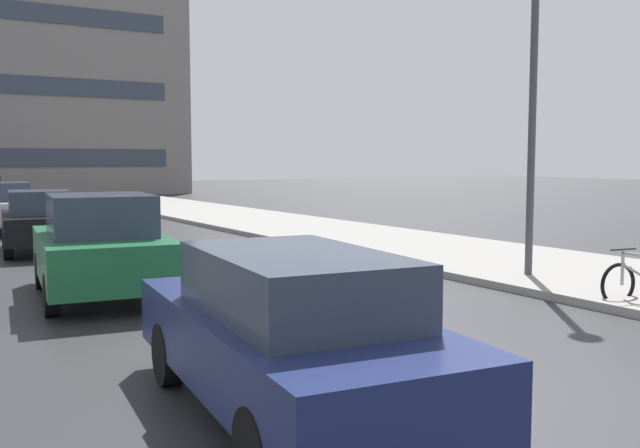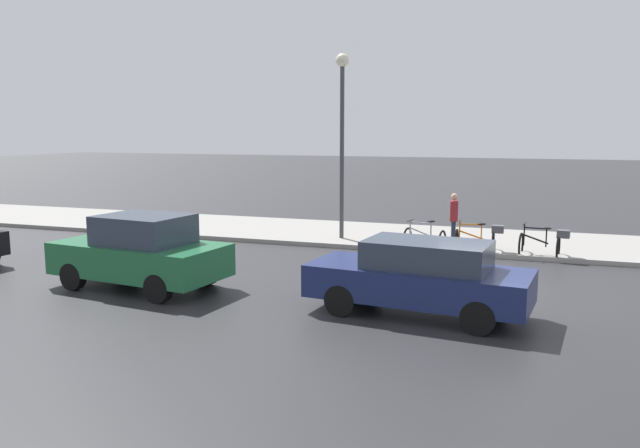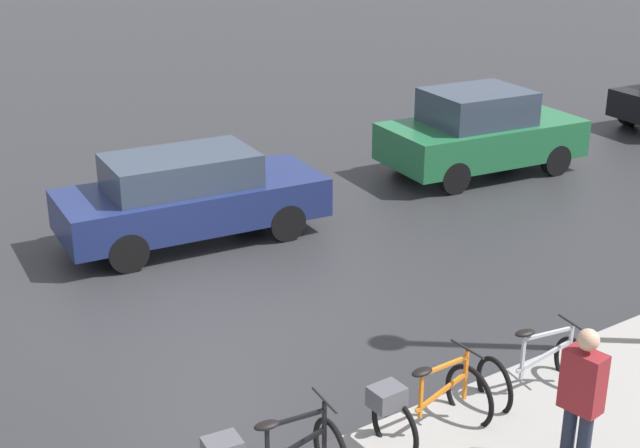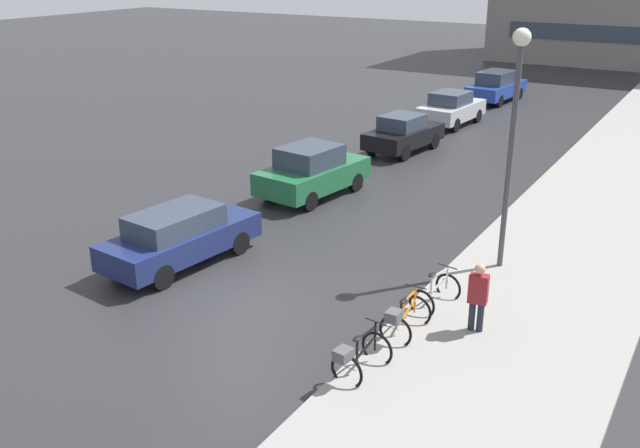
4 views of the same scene
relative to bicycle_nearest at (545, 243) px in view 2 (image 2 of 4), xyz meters
The scene contains 9 objects.
ground_plane 4.21m from the bicycle_nearest, 161.74° to the left, with size 140.00×140.00×0.00m, color #28282B.
sidewalk_kerb 11.50m from the bicycle_nearest, 79.81° to the left, with size 4.80×60.00×0.14m, color gray.
bicycle_nearest is the anchor object (origin of this frame).
bicycle_second 1.83m from the bicycle_nearest, 86.77° to the left, with size 0.76×1.39×1.01m.
bicycle_third 3.48m from the bicycle_nearest, 87.44° to the left, with size 0.88×1.28×0.97m.
car_navy 7.01m from the bicycle_nearest, 159.76° to the left, with size 2.18×4.55×1.52m.
car_green 11.13m from the bicycle_nearest, 126.08° to the left, with size 2.40×4.27×1.74m.
pedestrian 3.11m from the bicycle_nearest, 63.61° to the left, with size 0.43×0.29×1.69m.
streetlamp 7.33m from the bicycle_nearest, 83.10° to the left, with size 0.43×0.43×6.09m.
Camera 2 is at (-14.74, -0.97, 3.69)m, focal length 35.00 mm.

